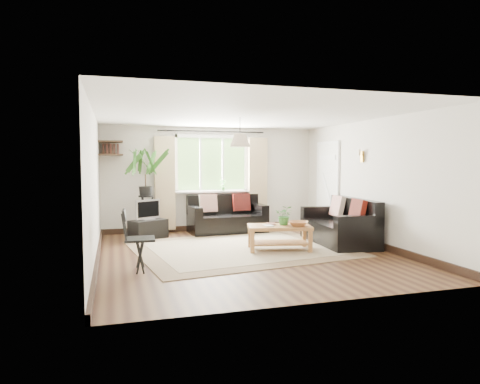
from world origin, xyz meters
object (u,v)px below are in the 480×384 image
object	(u,v)px
sofa_back	(227,215)
sofa_right	(339,222)
palm_stand	(146,192)
tv_stand	(148,229)
folding_chair	(140,240)
coffee_table	(279,238)

from	to	relation	value
sofa_back	sofa_right	xyz separation A→B (m)	(1.74, -1.92, 0.02)
palm_stand	tv_stand	bearing A→B (deg)	-88.16
sofa_right	palm_stand	world-z (taller)	palm_stand
sofa_right	tv_stand	distance (m)	3.88
sofa_back	palm_stand	xyz separation A→B (m)	(-1.80, 0.06, 0.55)
sofa_back	tv_stand	world-z (taller)	sofa_back
sofa_right	folding_chair	world-z (taller)	folding_chair
tv_stand	folding_chair	bearing A→B (deg)	-127.20
coffee_table	folding_chair	bearing A→B (deg)	-162.96
palm_stand	folding_chair	bearing A→B (deg)	-95.85
sofa_back	folding_chair	distance (m)	3.64
sofa_right	tv_stand	world-z (taller)	sofa_right
sofa_right	folding_chair	xyz separation A→B (m)	(-3.85, -1.04, 0.03)
coffee_table	folding_chair	distance (m)	2.62
coffee_table	sofa_right	bearing A→B (deg)	11.52
palm_stand	folding_chair	world-z (taller)	palm_stand
sofa_right	palm_stand	size ratio (longest dim) A/B	0.95
coffee_table	palm_stand	xyz separation A→B (m)	(-2.18, 2.25, 0.72)
coffee_table	tv_stand	world-z (taller)	coffee_table
tv_stand	folding_chair	xyz separation A→B (m)	(-0.32, -2.65, 0.25)
coffee_table	tv_stand	bearing A→B (deg)	139.06
sofa_right	coffee_table	bearing A→B (deg)	-74.82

